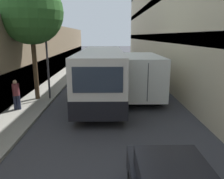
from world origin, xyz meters
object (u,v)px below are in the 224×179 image
pedestrian (16,94)px  street_lamp (44,11)px  bus (102,73)px  box_truck (139,73)px  street_tree_left (30,12)px

pedestrian → street_lamp: 5.08m
pedestrian → bus: bearing=30.1°
box_truck → street_lamp: 7.15m
box_truck → street_tree_left: (-6.65, -1.32, 3.84)m
box_truck → bus: bearing=-161.8°
street_lamp → street_tree_left: bearing=-177.8°
bus → street_lamp: (-3.33, -0.46, 3.78)m
box_truck → street_lamp: street_lamp is taller
pedestrian → street_tree_left: 4.91m
bus → pedestrian: bearing=-149.9°
pedestrian → street_lamp: (1.19, 2.17, 4.43)m
bus → box_truck: size_ratio=1.41×
pedestrian → street_lamp: bearing=61.2°
box_truck → street_tree_left: 7.79m
street_tree_left → street_lamp: bearing=2.2°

